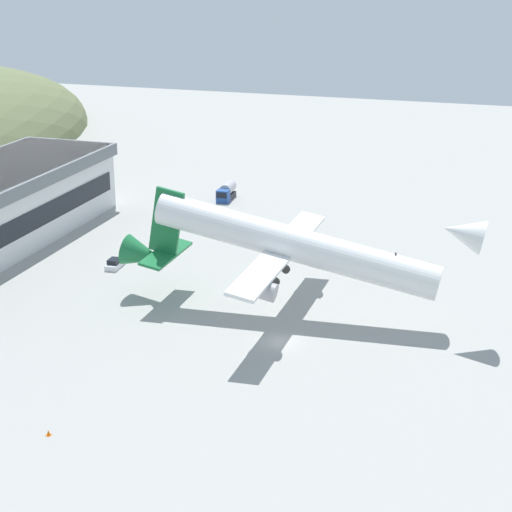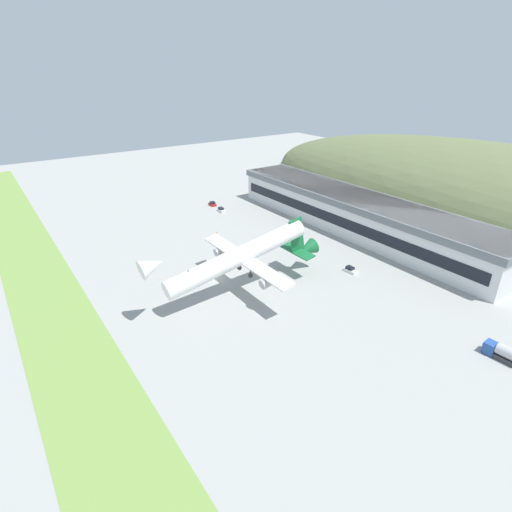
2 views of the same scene
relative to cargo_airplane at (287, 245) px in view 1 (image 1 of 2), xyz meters
name	(u,v)px [view 1 (image 1 of 2)]	position (x,y,z in m)	size (l,w,h in m)	color
ground_plane	(281,342)	(-9.10, -1.93, -9.41)	(371.97, 371.97, 0.00)	#9E9E99
cargo_airplane	(287,245)	(0.00, 0.00, 0.00)	(33.82, 48.39, 12.59)	white
service_car_1	(115,264)	(8.28, 29.47, -8.79)	(3.86, 1.99, 1.50)	silver
fuel_truck	(227,192)	(49.57, 26.32, -7.96)	(6.64, 2.59, 3.10)	#264C99
traffic_cone_0	(48,433)	(-36.82, 13.93, -9.13)	(0.52, 0.52, 0.58)	orange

